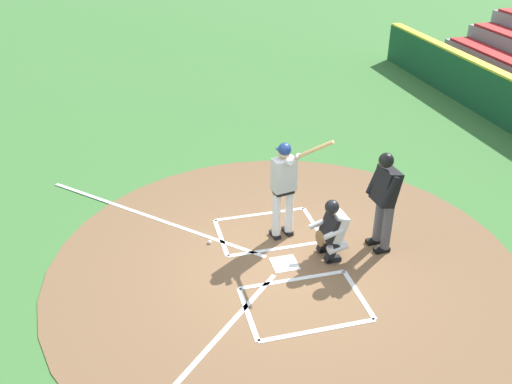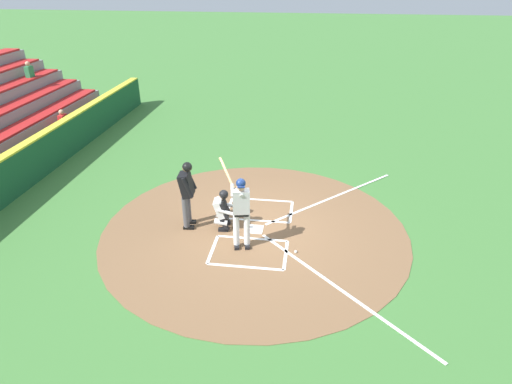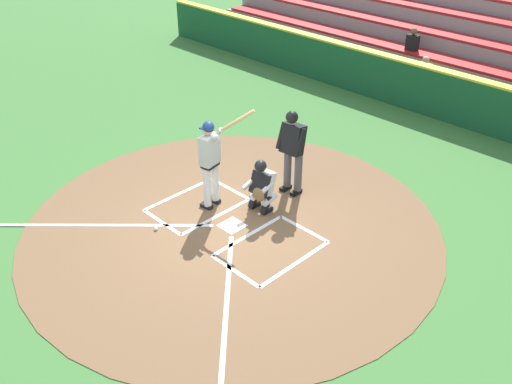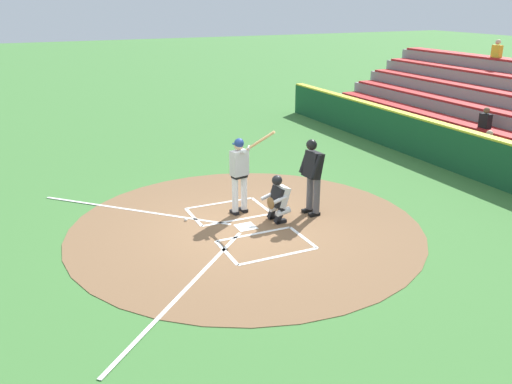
% 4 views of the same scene
% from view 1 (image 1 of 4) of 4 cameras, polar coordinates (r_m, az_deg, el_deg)
% --- Properties ---
extents(ground_plane, '(120.00, 120.00, 0.00)m').
position_cam_1_polar(ground_plane, '(9.41, 3.00, -7.54)').
color(ground_plane, '#427A38').
extents(dirt_circle, '(8.00, 8.00, 0.01)m').
position_cam_1_polar(dirt_circle, '(9.40, 3.00, -7.51)').
color(dirt_circle, brown).
rests_on(dirt_circle, ground).
extents(home_plate_and_chalk, '(7.93, 4.91, 0.01)m').
position_cam_1_polar(home_plate_and_chalk, '(9.22, -2.29, -8.28)').
color(home_plate_and_chalk, white).
rests_on(home_plate_and_chalk, dirt_circle).
extents(batter, '(0.85, 0.86, 2.13)m').
position_cam_1_polar(batter, '(9.53, 2.99, 0.85)').
color(batter, white).
rests_on(batter, ground).
extents(catcher, '(0.61, 0.61, 1.13)m').
position_cam_1_polar(catcher, '(9.32, 7.88, -3.78)').
color(catcher, black).
rests_on(catcher, ground).
extents(plate_umpire, '(0.60, 0.44, 1.86)m').
position_cam_1_polar(plate_umpire, '(9.47, 13.26, -0.32)').
color(plate_umpire, '#4C4C51').
rests_on(plate_umpire, ground).
extents(baseball, '(0.07, 0.07, 0.07)m').
position_cam_1_polar(baseball, '(9.90, -4.87, -5.24)').
color(baseball, white).
rests_on(baseball, ground).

